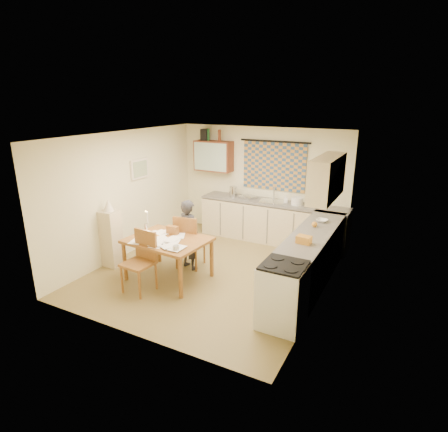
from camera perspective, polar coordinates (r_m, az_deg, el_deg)
The scene contains 44 objects.
floor at distance 7.10m, azimuth -1.54°, elevation -8.40°, with size 4.00×4.50×0.02m, color brown.
ceiling at distance 6.41m, azimuth -1.72°, elevation 12.29°, with size 4.00×4.50×0.02m, color white.
wall_back at distance 8.63m, azimuth 5.74°, elevation 5.11°, with size 4.00×0.02×2.50m, color beige.
wall_front at distance 4.91m, azimuth -14.64°, elevation -5.15°, with size 4.00×0.02×2.50m, color beige.
wall_left at distance 7.80m, azimuth -14.65°, elevation 3.27°, with size 0.02×4.50×2.50m, color beige.
wall_right at distance 5.97m, azimuth 15.47°, elevation -1.13°, with size 0.02×4.50×2.50m, color beige.
window_blind at distance 8.41m, azimuth 7.63°, elevation 7.50°, with size 1.45×0.03×1.05m, color #2D4C71.
curtain_rod at distance 8.31m, azimuth 7.74°, elevation 11.21°, with size 0.04×0.04×1.60m, color black.
wall_cabinet at distance 8.86m, azimuth -1.59°, elevation 9.13°, with size 0.90×0.34×0.70m, color #5D2917.
wall_cabinet_glass at distance 8.71m, azimuth -2.14°, elevation 8.99°, with size 0.84×0.02×0.64m, color #99B2A5.
upper_cabinet_right at distance 6.38m, azimuth 15.43°, elevation 5.64°, with size 0.34×1.30×0.70m, color #C8B48A.
framed_print at distance 7.97m, azimuth -12.76°, elevation 7.03°, with size 0.04×0.50×0.40m, color #EFE0CB.
print_canvas at distance 7.96m, azimuth -12.63°, elevation 7.02°, with size 0.01×0.42×0.32m, color beige.
counter_back at distance 8.42m, azimuth 7.35°, elevation -0.90°, with size 3.30×0.62×0.92m.
counter_right at distance 6.64m, azimuth 12.96°, elevation -6.43°, with size 0.62×2.95×0.92m.
stove at distance 5.39m, azimuth 8.89°, elevation -11.83°, with size 0.61×0.61×0.95m.
sink at distance 8.30m, azimuth 7.33°, elevation 1.92°, with size 0.55×0.45×0.10m, color silver.
tap at distance 8.43m, azimuth 7.63°, elevation 3.42°, with size 0.03×0.03×0.28m, color silver.
dish_rack at distance 8.49m, azimuth 3.68°, elevation 2.88°, with size 0.35×0.30×0.06m, color silver.
kettle at distance 8.63m, azimuth 1.42°, elevation 3.76°, with size 0.18×0.18×0.24m, color silver.
mixing_bowl at distance 8.10m, azimuth 11.06°, elevation 2.23°, with size 0.24×0.24×0.16m, color white.
soap_bottle at distance 8.22m, azimuth 9.40°, elevation 2.60°, with size 0.10×0.10×0.17m, color white.
bowl at distance 7.11m, azimuth 14.72°, elevation -0.67°, with size 0.23×0.23×0.05m, color white.
orange_bag at distance 6.00m, azimuth 12.07°, elevation -3.54°, with size 0.22×0.16×0.12m, color orange.
fruit_orange at distance 6.78m, azimuth 13.63°, elevation -1.25°, with size 0.10×0.10×0.10m, color orange.
speaker at distance 8.91m, azimuth -2.92°, elevation 12.28°, with size 0.16×0.20×0.26m, color black.
bottle_green at distance 8.87m, azimuth -2.45°, elevation 12.26°, with size 0.07×0.07×0.26m, color #195926.
bottle_brown at distance 8.73m, azimuth -0.70°, elevation 12.19°, with size 0.07×0.07×0.26m, color #5D2917.
dining_table at distance 6.75m, azimuth -8.45°, elevation -6.40°, with size 1.42×1.12×0.75m.
chair_far at distance 7.18m, azimuth -5.19°, elevation -5.26°, with size 0.53×0.53×1.04m.
chair_near at distance 6.44m, azimuth -12.72°, elevation -8.49°, with size 0.49×0.49×1.02m.
person at distance 7.00m, azimuth -5.36°, elevation -2.83°, with size 0.56×0.44×1.34m, color black.
shelf_stand at distance 7.42m, azimuth -16.78°, elevation -3.32°, with size 0.32×0.30×1.10m, color #C8B48A.
lampshade at distance 7.22m, azimuth -17.23°, elevation 1.58°, with size 0.20×0.20×0.22m, color #EFE0CB.
letter_rack at distance 6.78m, azimuth -7.85°, elevation -2.16°, with size 0.22×0.10×0.16m, color brown.
mug at distance 6.08m, azimuth -7.32°, elevation -4.85°, with size 0.11×0.11×0.09m, color white.
magazine at distance 6.73m, azimuth -12.89°, elevation -3.21°, with size 0.26×0.29×0.02m, color maroon.
book at distance 6.82m, azimuth -11.66°, elevation -2.88°, with size 0.25×0.30×0.02m, color orange.
orange_box at distance 6.57m, azimuth -12.34°, elevation -3.62°, with size 0.12×0.08×0.04m, color orange.
eyeglasses at distance 6.32m, azimuth -9.33°, elevation -4.42°, with size 0.13×0.04×0.02m, color black.
candle_holder at distance 6.92m, azimuth -11.82°, elevation -1.88°, with size 0.06×0.06×0.18m, color silver.
candle at distance 6.86m, azimuth -11.61°, elevation -0.26°, with size 0.02×0.02×0.22m, color white.
candle_flame at distance 6.82m, azimuth -11.86°, elevation 0.67°, with size 0.02×0.02×0.02m, color #FFCC66.
papers at distance 6.57m, azimuth -9.45°, elevation -3.51°, with size 1.08×0.98×0.02m.
Camera 1 is at (3.13, -5.57, 3.10)m, focal length 30.00 mm.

